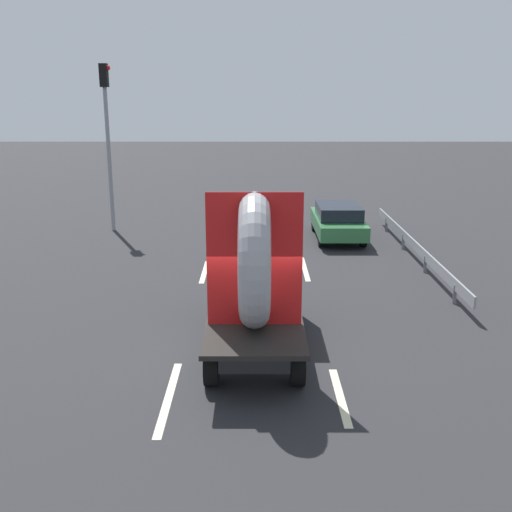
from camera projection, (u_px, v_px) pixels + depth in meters
ground_plane at (248, 356)px, 13.14m from camera, size 120.00×120.00×0.00m
flatbed_truck at (256, 271)px, 13.40m from camera, size 2.02×5.31×3.78m
distant_sedan at (339, 220)px, 23.57m from camera, size 1.81×4.23×1.38m
traffic_light at (109, 126)px, 24.08m from camera, size 0.42×0.36×6.74m
guardrail at (415, 245)px, 20.55m from camera, size 0.10×11.86×0.71m
lane_dash_left_near at (170, 397)px, 11.37m from camera, size 0.16×2.91×0.01m
lane_dash_left_far at (206, 272)px, 19.34m from camera, size 0.16×2.48×0.01m
lane_dash_right_near at (341, 396)px, 11.40m from camera, size 0.16×2.28×0.01m
lane_dash_right_far at (306, 269)px, 19.67m from camera, size 0.16×2.75×0.01m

